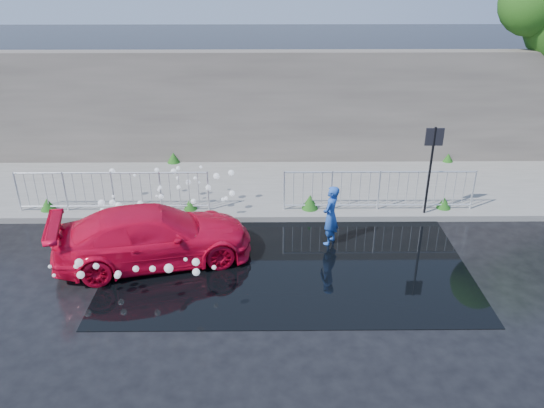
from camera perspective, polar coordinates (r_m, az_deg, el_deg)
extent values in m
plane|color=black|center=(11.34, -0.77, -8.73)|extent=(90.00, 90.00, 0.00)
cube|color=slate|center=(15.70, -0.73, 1.81)|extent=(30.00, 4.00, 0.15)
cube|color=slate|center=(13.89, -0.74, -1.48)|extent=(30.00, 0.25, 0.16)
cube|color=#524B45|center=(17.18, -0.75, 10.36)|extent=(30.00, 0.60, 3.50)
cube|color=black|center=(12.19, 1.60, -6.05)|extent=(8.00, 5.00, 0.01)
cylinder|color=black|center=(14.11, 16.57, 3.08)|extent=(0.06, 0.06, 2.50)
cube|color=black|center=(13.78, 17.08, 6.92)|extent=(0.45, 0.04, 0.45)
sphere|color=#1D4510|center=(18.62, 26.19, 18.82)|extent=(1.95, 1.95, 1.95)
cylinder|color=silver|center=(15.41, -25.71, 1.20)|extent=(0.05, 0.05, 1.10)
cylinder|color=silver|center=(14.03, -6.89, 1.41)|extent=(0.05, 0.05, 1.10)
cylinder|color=silver|center=(14.32, -17.01, 3.22)|extent=(5.00, 0.04, 0.04)
cylinder|color=silver|center=(14.69, -16.54, -0.21)|extent=(5.00, 0.04, 0.04)
cylinder|color=silver|center=(13.95, 1.30, 1.45)|extent=(0.05, 0.05, 1.10)
cylinder|color=silver|center=(14.96, 20.82, 1.43)|extent=(0.05, 0.05, 1.10)
cylinder|color=silver|center=(14.05, 11.59, 3.40)|extent=(5.00, 0.04, 0.04)
cylinder|color=silver|center=(14.42, 11.26, -0.10)|extent=(5.00, 0.04, 0.04)
cone|color=#155115|center=(15.31, -23.00, -0.01)|extent=(0.40, 0.40, 0.32)
cone|color=#155115|center=(14.30, -8.78, 0.01)|extent=(0.36, 0.36, 0.30)
cone|color=#155115|center=(14.18, 4.11, 0.25)|extent=(0.44, 0.44, 0.40)
cone|color=#155115|center=(14.92, 18.02, 0.13)|extent=(0.38, 0.38, 0.31)
cone|color=#155115|center=(17.64, -10.55, 4.94)|extent=(0.42, 0.42, 0.34)
cone|color=#155115|center=(18.37, 18.41, 4.77)|extent=(0.34, 0.34, 0.27)
sphere|color=white|center=(13.20, -8.81, -1.70)|extent=(0.13, 0.13, 0.13)
sphere|color=white|center=(13.39, -13.77, -1.50)|extent=(0.12, 0.12, 0.12)
sphere|color=white|center=(13.85, -12.30, 0.84)|extent=(0.07, 0.07, 0.07)
sphere|color=white|center=(14.24, -16.72, 0.78)|extent=(0.07, 0.07, 0.07)
sphere|color=white|center=(13.54, -17.61, -1.78)|extent=(0.16, 0.16, 0.16)
sphere|color=white|center=(14.61, -10.54, 3.46)|extent=(0.16, 0.16, 0.16)
sphere|color=white|center=(13.25, -5.43, -2.01)|extent=(0.11, 0.11, 0.11)
sphere|color=white|center=(13.02, -9.53, -3.11)|extent=(0.08, 0.08, 0.08)
sphere|color=white|center=(12.97, -8.06, -3.37)|extent=(0.14, 0.14, 0.14)
sphere|color=white|center=(14.76, -7.66, 3.97)|extent=(0.08, 0.08, 0.08)
sphere|color=white|center=(13.99, -10.01, 1.78)|extent=(0.11, 0.11, 0.11)
sphere|color=white|center=(13.96, -17.81, -0.65)|extent=(0.12, 0.12, 0.12)
sphere|color=white|center=(13.04, -5.17, -2.69)|extent=(0.16, 0.16, 0.16)
sphere|color=white|center=(13.65, -5.31, 0.48)|extent=(0.11, 0.11, 0.11)
sphere|color=white|center=(15.01, -16.81, 3.39)|extent=(0.16, 0.16, 0.16)
sphere|color=white|center=(13.98, -16.79, 0.15)|extent=(0.16, 0.16, 0.16)
sphere|color=white|center=(14.38, -10.14, 2.77)|extent=(0.09, 0.09, 0.09)
sphere|color=white|center=(13.03, -6.75, -1.85)|extent=(0.07, 0.07, 0.07)
sphere|color=white|center=(13.29, -5.45, -1.41)|extent=(0.11, 0.11, 0.11)
sphere|color=white|center=(13.79, -16.81, -1.38)|extent=(0.11, 0.11, 0.11)
sphere|color=white|center=(14.02, -17.87, 0.11)|extent=(0.18, 0.18, 0.18)
sphere|color=white|center=(14.23, -8.28, 2.77)|extent=(0.09, 0.09, 0.09)
sphere|color=white|center=(14.21, -12.05, 1.50)|extent=(0.10, 0.10, 0.10)
sphere|color=white|center=(14.01, -14.00, 0.08)|extent=(0.14, 0.14, 0.14)
sphere|color=white|center=(14.88, -14.56, 3.00)|extent=(0.08, 0.08, 0.08)
sphere|color=white|center=(12.93, -7.06, -3.09)|extent=(0.10, 0.10, 0.10)
sphere|color=white|center=(13.55, -15.08, -1.92)|extent=(0.13, 0.13, 0.13)
sphere|color=white|center=(13.81, -11.85, 0.78)|extent=(0.14, 0.14, 0.14)
sphere|color=white|center=(13.91, -6.87, 1.75)|extent=(0.15, 0.15, 0.15)
sphere|color=white|center=(14.95, -12.30, 3.60)|extent=(0.13, 0.13, 0.13)
sphere|color=white|center=(13.91, -4.32, 1.15)|extent=(0.16, 0.16, 0.16)
sphere|color=white|center=(14.29, -5.99, 3.01)|extent=(0.18, 0.18, 0.18)
sphere|color=white|center=(14.09, -11.95, 1.72)|extent=(0.10, 0.10, 0.10)
sphere|color=white|center=(13.62, -4.95, 0.61)|extent=(0.10, 0.10, 0.10)
sphere|color=white|center=(13.56, -8.45, 0.26)|extent=(0.15, 0.15, 0.15)
sphere|color=white|center=(13.55, -16.22, -2.04)|extent=(0.06, 0.06, 0.06)
sphere|color=white|center=(13.93, -16.20, -0.15)|extent=(0.17, 0.17, 0.17)
sphere|color=white|center=(14.31, -7.85, 2.33)|extent=(0.07, 0.07, 0.07)
sphere|color=white|center=(14.24, -4.42, 3.37)|extent=(0.16, 0.16, 0.16)
sphere|color=white|center=(14.21, -8.99, 2.33)|extent=(0.14, 0.14, 0.14)
sphere|color=white|center=(14.56, -10.07, 3.80)|extent=(0.12, 0.12, 0.12)
sphere|color=white|center=(13.29, -9.68, -2.17)|extent=(0.11, 0.11, 0.11)
sphere|color=white|center=(11.45, -19.89, -7.18)|extent=(0.16, 0.16, 0.16)
sphere|color=white|center=(11.25, -16.22, -7.22)|extent=(0.13, 0.13, 0.13)
sphere|color=white|center=(10.90, -20.05, -5.95)|extent=(0.16, 0.16, 0.16)
sphere|color=white|center=(10.33, -9.28, -5.90)|extent=(0.08, 0.08, 0.08)
sphere|color=white|center=(11.10, -12.73, -6.81)|extent=(0.13, 0.13, 0.13)
sphere|color=white|center=(10.78, -18.39, -6.36)|extent=(0.12, 0.12, 0.12)
sphere|color=white|center=(10.37, -11.05, -6.81)|extent=(0.18, 0.18, 0.18)
sphere|color=white|center=(11.47, -16.31, -7.41)|extent=(0.13, 0.13, 0.13)
sphere|color=white|center=(10.59, -22.41, -7.11)|extent=(0.07, 0.07, 0.07)
sphere|color=white|center=(11.07, -6.26, -6.79)|extent=(0.10, 0.10, 0.10)
sphere|color=white|center=(10.60, -8.20, -6.20)|extent=(0.16, 0.16, 0.16)
sphere|color=white|center=(10.50, -14.44, -6.77)|extent=(0.12, 0.12, 0.12)
sphere|color=white|center=(9.92, -8.17, -7.26)|extent=(0.14, 0.14, 0.14)
sphere|color=white|center=(11.49, -22.78, -6.23)|extent=(0.08, 0.08, 0.08)
sphere|color=white|center=(11.11, -20.32, -6.31)|extent=(0.10, 0.10, 0.10)
imported|color=red|center=(12.17, -12.62, -3.35)|extent=(4.66, 2.79, 1.27)
imported|color=#2452B5|center=(12.61, 6.32, -1.23)|extent=(0.58, 0.65, 1.49)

